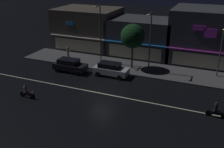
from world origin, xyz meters
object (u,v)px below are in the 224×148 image
object	(u,v)px
streetlamp_west	(100,30)
traffic_cone	(69,66)
streetlamp_east	(221,47)
motorcycle_following	(216,111)
streetlamp_mid	(150,38)
motorcycle_lead	(27,92)
pedestrian_on_sidewalk	(68,52)
parked_car_near_kerb	(70,65)
parked_car_trailing	(111,69)

from	to	relation	value
streetlamp_west	traffic_cone	bearing A→B (deg)	-136.47
streetlamp_east	motorcycle_following	bearing A→B (deg)	-88.24
streetlamp_mid	motorcycle_lead	xyz separation A→B (m)	(-9.68, -11.44, -3.92)
pedestrian_on_sidewalk	parked_car_near_kerb	world-z (taller)	pedestrian_on_sidewalk
parked_car_trailing	motorcycle_lead	distance (m)	10.43
streetlamp_west	parked_car_near_kerb	bearing A→B (deg)	-118.79
streetlamp_mid	parked_car_near_kerb	distance (m)	10.66
streetlamp_west	streetlamp_mid	bearing A→B (deg)	-6.15
streetlamp_mid	streetlamp_east	distance (m)	8.34
streetlamp_mid	motorcycle_lead	size ratio (longest dim) A/B	3.96
streetlamp_west	traffic_cone	xyz separation A→B (m)	(-3.26, -3.10, -4.47)
motorcycle_lead	pedestrian_on_sidewalk	bearing A→B (deg)	-79.77
parked_car_near_kerb	motorcycle_lead	bearing A→B (deg)	-92.13
motorcycle_lead	streetlamp_west	bearing A→B (deg)	-103.62
streetlamp_east	motorcycle_lead	size ratio (longest dim) A/B	3.27
parked_car_trailing	motorcycle_lead	world-z (taller)	parked_car_trailing
pedestrian_on_sidewalk	streetlamp_west	bearing A→B (deg)	-119.32
streetlamp_east	parked_car_trailing	world-z (taller)	streetlamp_east
streetlamp_mid	streetlamp_east	world-z (taller)	streetlamp_mid
motorcycle_lead	motorcycle_following	xyz separation A→B (m)	(18.13, 3.53, 0.00)
motorcycle_lead	motorcycle_following	distance (m)	18.47
pedestrian_on_sidewalk	motorcycle_lead	distance (m)	12.39
parked_car_trailing	traffic_cone	world-z (taller)	parked_car_trailing
streetlamp_west	parked_car_trailing	xyz separation A→B (m)	(3.06, -3.46, -3.87)
parked_car_trailing	streetlamp_west	bearing A→B (deg)	-48.55
streetlamp_east	pedestrian_on_sidewalk	xyz separation A→B (m)	(-20.35, -0.96, -2.86)
streetlamp_east	traffic_cone	world-z (taller)	streetlamp_east
motorcycle_following	traffic_cone	size ratio (longest dim) A/B	3.45
streetlamp_west	pedestrian_on_sidewalk	distance (m)	6.36
streetlamp_mid	traffic_cone	size ratio (longest dim) A/B	13.69
streetlamp_east	parked_car_near_kerb	bearing A→B (deg)	-163.76
streetlamp_west	motorcycle_lead	distance (m)	13.14
motorcycle_lead	streetlamp_mid	bearing A→B (deg)	-131.75
motorcycle_following	parked_car_near_kerb	bearing A→B (deg)	-5.81
pedestrian_on_sidewalk	traffic_cone	world-z (taller)	pedestrian_on_sidewalk
motorcycle_lead	traffic_cone	size ratio (longest dim) A/B	3.45
streetlamp_west	parked_car_near_kerb	size ratio (longest dim) A/B	1.84
streetlamp_mid	motorcycle_following	world-z (taller)	streetlamp_mid
parked_car_near_kerb	pedestrian_on_sidewalk	bearing A→B (deg)	124.18
pedestrian_on_sidewalk	motorcycle_following	bearing A→B (deg)	-142.76
streetlamp_west	parked_car_near_kerb	distance (m)	6.18
streetlamp_mid	motorcycle_following	bearing A→B (deg)	-43.15
streetlamp_west	traffic_cone	distance (m)	6.34
motorcycle_lead	parked_car_near_kerb	bearing A→B (deg)	-93.64
streetlamp_mid	streetlamp_east	xyz separation A→B (m)	(8.15, 1.65, -0.69)
motorcycle_following	motorcycle_lead	bearing A→B (deg)	19.22
pedestrian_on_sidewalk	traffic_cone	xyz separation A→B (m)	(1.88, -3.02, -0.73)
parked_car_trailing	motorcycle_lead	bearing A→B (deg)	57.01
parked_car_near_kerb	traffic_cone	bearing A→B (deg)	129.66
streetlamp_east	streetlamp_mid	bearing A→B (deg)	-168.58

